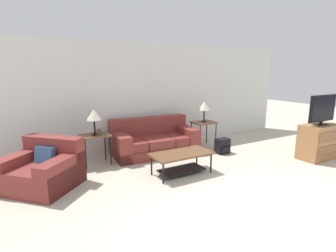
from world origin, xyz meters
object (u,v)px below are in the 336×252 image
at_px(table_lamp_left, 94,115).
at_px(tv_console, 319,142).
at_px(armchair, 43,170).
at_px(table_lamp_right, 204,106).
at_px(coffee_table, 182,158).
at_px(couch, 154,141).
at_px(side_table_right, 204,124).
at_px(side_table_left, 95,138).
at_px(backpack, 222,146).
at_px(television, 323,109).

distance_m(table_lamp_left, tv_console, 4.92).
bearing_deg(armchair, table_lamp_left, 30.46).
xyz_separation_m(table_lamp_right, tv_console, (1.63, -2.05, -0.66)).
relative_size(coffee_table, tv_console, 1.28).
height_order(armchair, tv_console, armchair).
bearing_deg(couch, side_table_right, -4.14).
relative_size(side_table_left, side_table_right, 1.00).
xyz_separation_m(coffee_table, table_lamp_right, (1.51, 1.31, 0.74)).
bearing_deg(tv_console, table_lamp_left, 155.08).
relative_size(side_table_right, backpack, 1.80).
relative_size(side_table_left, table_lamp_left, 1.22).
distance_m(side_table_right, backpack, 0.82).
xyz_separation_m(couch, table_lamp_left, (-1.40, -0.10, 0.76)).
relative_size(side_table_left, backpack, 1.80).
distance_m(table_lamp_right, tv_console, 2.70).
distance_m(coffee_table, table_lamp_left, 1.98).
height_order(armchair, coffee_table, armchair).
relative_size(side_table_left, table_lamp_right, 1.22).
relative_size(television, backpack, 2.42).
xyz_separation_m(coffee_table, table_lamp_left, (-1.28, 1.31, 0.74)).
bearing_deg(television, tv_console, -90.00).
relative_size(side_table_left, television, 0.75).
relative_size(armchair, television, 1.70).
relative_size(table_lamp_left, table_lamp_right, 1.00).
bearing_deg(armchair, side_table_right, 9.18).
bearing_deg(armchair, side_table_left, 30.46).
xyz_separation_m(side_table_right, table_lamp_left, (-2.79, -0.00, 0.48)).
bearing_deg(coffee_table, table_lamp_left, 134.34).
height_order(coffee_table, television, television).
height_order(couch, table_lamp_left, table_lamp_left).
height_order(table_lamp_right, backpack, table_lamp_right).
distance_m(tv_console, television, 0.73).
height_order(armchair, table_lamp_right, table_lamp_right).
bearing_deg(backpack, table_lamp_left, 165.77).
height_order(armchair, side_table_left, armchair).
relative_size(couch, tv_console, 2.20).
height_order(couch, coffee_table, couch).
xyz_separation_m(side_table_left, table_lamp_right, (2.79, -0.00, 0.48)).
height_order(coffee_table, table_lamp_right, table_lamp_right).
height_order(couch, backpack, couch).
distance_m(armchair, backpack, 3.88).
bearing_deg(tv_console, table_lamp_right, 128.46).
relative_size(armchair, side_table_right, 2.28).
bearing_deg(table_lamp_left, coffee_table, -45.66).
distance_m(coffee_table, backpack, 1.65).
bearing_deg(side_table_right, armchair, -170.82).
distance_m(armchair, table_lamp_left, 1.44).
bearing_deg(table_lamp_right, tv_console, -51.54).
distance_m(side_table_right, table_lamp_left, 2.83).
height_order(couch, armchair, couch).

